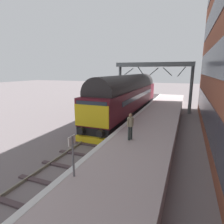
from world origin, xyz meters
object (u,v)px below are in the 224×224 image
at_px(platform_number_sign, 72,150).
at_px(waiting_passenger, 130,124).
at_px(signal_post_mid, 126,89).
at_px(diesel_locomotive, 128,95).

bearing_deg(platform_number_sign, waiting_passenger, 78.88).
relative_size(signal_post_mid, waiting_passenger, 2.60).
distance_m(platform_number_sign, waiting_passenger, 4.90).
xyz_separation_m(diesel_locomotive, platform_number_sign, (2.12, -14.48, -0.34)).
distance_m(signal_post_mid, platform_number_sign, 19.92).
bearing_deg(signal_post_mid, waiting_passenger, -71.47).
bearing_deg(waiting_passenger, platform_number_sign, -162.66).
height_order(signal_post_mid, platform_number_sign, signal_post_mid).
bearing_deg(diesel_locomotive, waiting_passenger, -72.43).
bearing_deg(diesel_locomotive, platform_number_sign, -81.67).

